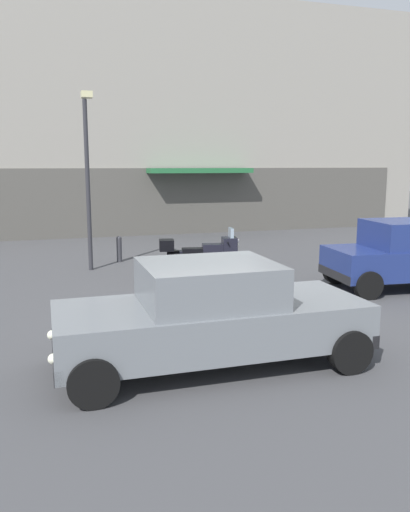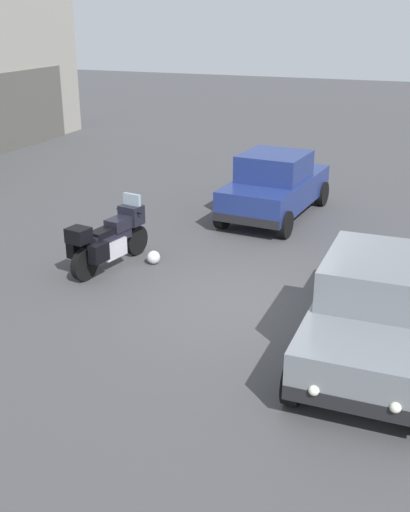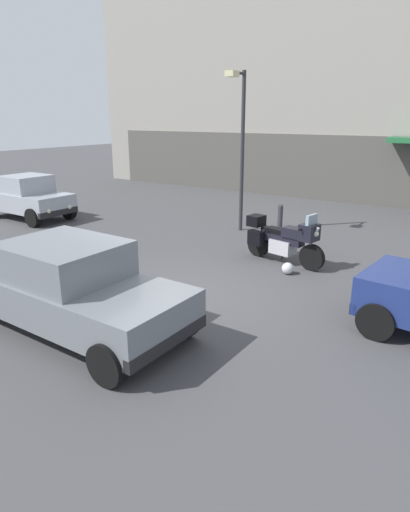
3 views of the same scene
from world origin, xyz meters
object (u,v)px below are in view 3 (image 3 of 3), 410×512
(motorcycle, at_px, (283,239))
(bollard_curbside, at_px, (280,215))
(car_compact_side, at_px, (28,197))
(helmet, at_px, (288,268))
(streetlamp_curbside, at_px, (240,137))
(car_sedan_far, at_px, (68,286))

(motorcycle, bearing_deg, bollard_curbside, 126.38)
(bollard_curbside, bearing_deg, motorcycle, -64.12)
(motorcycle, relative_size, car_compact_side, 0.65)
(bollard_curbside, bearing_deg, car_compact_side, -154.80)
(helmet, bearing_deg, car_compact_side, 178.80)
(helmet, distance_m, car_compact_side, 10.23)
(helmet, relative_size, car_compact_side, 0.08)
(streetlamp_curbside, bearing_deg, helmet, -43.80)
(car_compact_side, bearing_deg, car_sedan_far, -30.91)
(car_sedan_far, height_order, streetlamp_curbside, streetlamp_curbside)
(motorcycle, distance_m, streetlamp_curbside, 4.08)
(streetlamp_curbside, bearing_deg, car_sedan_far, -82.22)
(streetlamp_curbside, bearing_deg, car_compact_side, -159.40)
(helmet, relative_size, streetlamp_curbside, 0.06)
(car_compact_side, bearing_deg, motorcycle, 3.09)
(car_sedan_far, xyz_separation_m, bollard_curbside, (-0.09, 8.75, -0.36))
(bollard_curbside, bearing_deg, helmet, -62.66)
(helmet, bearing_deg, motorcycle, 123.48)
(helmet, relative_size, bollard_curbside, 0.35)
(helmet, distance_m, streetlamp_curbside, 5.06)
(car_sedan_far, relative_size, streetlamp_curbside, 0.94)
(motorcycle, height_order, car_sedan_far, car_sedan_far)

